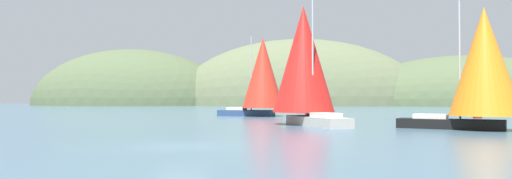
{
  "coord_description": "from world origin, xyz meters",
  "views": [
    {
      "loc": [
        5.64,
        -21.01,
        2.27
      ],
      "look_at": [
        0.0,
        35.85,
        3.47
      ],
      "focal_mm": 31.58,
      "sensor_mm": 36.0,
      "label": 1
    }
  ],
  "objects_px": {
    "sailboat_red_spinnaker": "(304,62)",
    "sailboat_scarlet_sail": "(262,75)",
    "sailboat_pink_spinnaker": "(305,81)",
    "channel_buoy": "(478,115)",
    "sailboat_orange_sail": "(482,65)"
  },
  "relations": [
    {
      "from": "channel_buoy",
      "to": "sailboat_scarlet_sail",
      "type": "bearing_deg",
      "value": 172.93
    },
    {
      "from": "sailboat_orange_sail",
      "to": "channel_buoy",
      "type": "distance_m",
      "value": 22.81
    },
    {
      "from": "sailboat_pink_spinnaker",
      "to": "sailboat_scarlet_sail",
      "type": "xyz_separation_m",
      "value": [
        -5.46,
        13.57,
        1.42
      ]
    },
    {
      "from": "sailboat_orange_sail",
      "to": "sailboat_pink_spinnaker",
      "type": "bearing_deg",
      "value": 140.08
    },
    {
      "from": "sailboat_orange_sail",
      "to": "channel_buoy",
      "type": "relative_size",
      "value": 3.66
    },
    {
      "from": "sailboat_red_spinnaker",
      "to": "sailboat_scarlet_sail",
      "type": "xyz_separation_m",
      "value": [
        -5.33,
        18.47,
        -0.13
      ]
    },
    {
      "from": "sailboat_red_spinnaker",
      "to": "sailboat_pink_spinnaker",
      "type": "height_order",
      "value": "sailboat_red_spinnaker"
    },
    {
      "from": "sailboat_scarlet_sail",
      "to": "channel_buoy",
      "type": "height_order",
      "value": "sailboat_scarlet_sail"
    },
    {
      "from": "sailboat_orange_sail",
      "to": "channel_buoy",
      "type": "bearing_deg",
      "value": 70.29
    },
    {
      "from": "channel_buoy",
      "to": "sailboat_pink_spinnaker",
      "type": "bearing_deg",
      "value": -152.99
    },
    {
      "from": "sailboat_red_spinnaker",
      "to": "channel_buoy",
      "type": "height_order",
      "value": "sailboat_red_spinnaker"
    },
    {
      "from": "sailboat_pink_spinnaker",
      "to": "sailboat_scarlet_sail",
      "type": "bearing_deg",
      "value": 111.93
    },
    {
      "from": "sailboat_scarlet_sail",
      "to": "channel_buoy",
      "type": "bearing_deg",
      "value": -7.07
    },
    {
      "from": "sailboat_scarlet_sail",
      "to": "sailboat_orange_sail",
      "type": "bearing_deg",
      "value": -53.05
    },
    {
      "from": "sailboat_red_spinnaker",
      "to": "sailboat_pink_spinnaker",
      "type": "distance_m",
      "value": 5.14
    }
  ]
}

